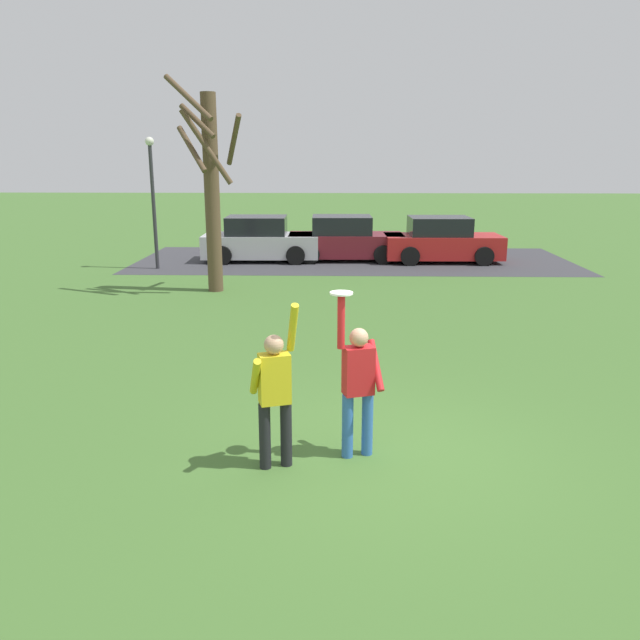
{
  "coord_description": "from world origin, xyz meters",
  "views": [
    {
      "loc": [
        -0.63,
        -7.28,
        3.62
      ],
      "look_at": [
        -0.87,
        0.97,
        1.48
      ],
      "focal_mm": 35.33,
      "sensor_mm": 36.0,
      "label": 1
    }
  ],
  "objects_px": {
    "parked_car_maroon": "(345,240)",
    "parked_car_red": "(442,241)",
    "person_catcher": "(358,381)",
    "lamppost_by_lot": "(153,190)",
    "frisbee_disc": "(341,293)",
    "parked_car_silver": "(260,241)",
    "person_defender": "(275,390)",
    "bare_tree_tall": "(211,185)"
  },
  "relations": [
    {
      "from": "parked_car_maroon",
      "to": "parked_car_red",
      "type": "bearing_deg",
      "value": -5.87
    },
    {
      "from": "person_catcher",
      "to": "parked_car_maroon",
      "type": "bearing_deg",
      "value": -107.84
    },
    {
      "from": "lamppost_by_lot",
      "to": "parked_car_red",
      "type": "bearing_deg",
      "value": 10.16
    },
    {
      "from": "frisbee_disc",
      "to": "lamppost_by_lot",
      "type": "xyz_separation_m",
      "value": [
        -6.09,
        13.58,
        0.49
      ]
    },
    {
      "from": "frisbee_disc",
      "to": "parked_car_silver",
      "type": "bearing_deg",
      "value": 100.47
    },
    {
      "from": "frisbee_disc",
      "to": "parked_car_silver",
      "type": "xyz_separation_m",
      "value": [
        -2.84,
        15.35,
        -1.37
      ]
    },
    {
      "from": "parked_car_maroon",
      "to": "parked_car_red",
      "type": "xyz_separation_m",
      "value": [
        3.45,
        -0.28,
        0.0
      ]
    },
    {
      "from": "person_defender",
      "to": "bare_tree_tall",
      "type": "height_order",
      "value": "bare_tree_tall"
    },
    {
      "from": "person_defender",
      "to": "parked_car_maroon",
      "type": "height_order",
      "value": "person_defender"
    },
    {
      "from": "person_defender",
      "to": "parked_car_maroon",
      "type": "bearing_deg",
      "value": 68.59
    },
    {
      "from": "person_defender",
      "to": "frisbee_disc",
      "type": "distance_m",
      "value": 1.38
    },
    {
      "from": "frisbee_disc",
      "to": "parked_car_maroon",
      "type": "distance_m",
      "value": 15.66
    },
    {
      "from": "person_catcher",
      "to": "parked_car_red",
      "type": "bearing_deg",
      "value": -120.58
    },
    {
      "from": "person_defender",
      "to": "bare_tree_tall",
      "type": "xyz_separation_m",
      "value": [
        -2.69,
        10.22,
        1.93
      ]
    },
    {
      "from": "frisbee_disc",
      "to": "parked_car_red",
      "type": "bearing_deg",
      "value": 76.58
    },
    {
      "from": "person_catcher",
      "to": "parked_car_red",
      "type": "xyz_separation_m",
      "value": [
        3.44,
        15.26,
        -0.25
      ]
    },
    {
      "from": "parked_car_silver",
      "to": "parked_car_maroon",
      "type": "relative_size",
      "value": 1.0
    },
    {
      "from": "person_defender",
      "to": "parked_car_red",
      "type": "height_order",
      "value": "person_defender"
    },
    {
      "from": "frisbee_disc",
      "to": "parked_car_red",
      "type": "distance_m",
      "value": 15.81
    },
    {
      "from": "person_catcher",
      "to": "frisbee_disc",
      "type": "distance_m",
      "value": 1.13
    },
    {
      "from": "parked_car_red",
      "to": "lamppost_by_lot",
      "type": "height_order",
      "value": "lamppost_by_lot"
    },
    {
      "from": "person_catcher",
      "to": "frisbee_disc",
      "type": "relative_size",
      "value": 7.61
    },
    {
      "from": "parked_car_maroon",
      "to": "parked_car_silver",
      "type": "bearing_deg",
      "value": -176.67
    },
    {
      "from": "person_catcher",
      "to": "frisbee_disc",
      "type": "xyz_separation_m",
      "value": [
        -0.21,
        -0.07,
        1.11
      ]
    },
    {
      "from": "person_defender",
      "to": "parked_car_red",
      "type": "xyz_separation_m",
      "value": [
        4.43,
        15.57,
        -0.25
      ]
    },
    {
      "from": "frisbee_disc",
      "to": "parked_car_maroon",
      "type": "xyz_separation_m",
      "value": [
        0.21,
        15.6,
        -1.37
      ]
    },
    {
      "from": "parked_car_silver",
      "to": "bare_tree_tall",
      "type": "bearing_deg",
      "value": -97.89
    },
    {
      "from": "parked_car_silver",
      "to": "lamppost_by_lot",
      "type": "xyz_separation_m",
      "value": [
        -3.26,
        -1.78,
        1.86
      ]
    },
    {
      "from": "parked_car_red",
      "to": "lamppost_by_lot",
      "type": "xyz_separation_m",
      "value": [
        -9.75,
        -1.75,
        1.86
      ]
    },
    {
      "from": "person_catcher",
      "to": "parked_car_maroon",
      "type": "xyz_separation_m",
      "value": [
        -0.01,
        15.53,
        -0.25
      ]
    },
    {
      "from": "person_defender",
      "to": "parked_car_silver",
      "type": "height_order",
      "value": "person_defender"
    },
    {
      "from": "frisbee_disc",
      "to": "parked_car_red",
      "type": "height_order",
      "value": "frisbee_disc"
    },
    {
      "from": "person_defender",
      "to": "lamppost_by_lot",
      "type": "xyz_separation_m",
      "value": [
        -5.32,
        13.83,
        1.6
      ]
    },
    {
      "from": "parked_car_red",
      "to": "lamppost_by_lot",
      "type": "distance_m",
      "value": 10.08
    },
    {
      "from": "parked_car_silver",
      "to": "lamppost_by_lot",
      "type": "relative_size",
      "value": 0.97
    },
    {
      "from": "person_catcher",
      "to": "bare_tree_tall",
      "type": "height_order",
      "value": "bare_tree_tall"
    },
    {
      "from": "frisbee_disc",
      "to": "person_defender",
      "type": "bearing_deg",
      "value": -162.13
    },
    {
      "from": "person_defender",
      "to": "parked_car_red",
      "type": "bearing_deg",
      "value": 56.25
    },
    {
      "from": "bare_tree_tall",
      "to": "person_catcher",
      "type": "bearing_deg",
      "value": -69.64
    },
    {
      "from": "parked_car_red",
      "to": "lamppost_by_lot",
      "type": "relative_size",
      "value": 0.97
    },
    {
      "from": "person_defender",
      "to": "bare_tree_tall",
      "type": "relative_size",
      "value": 0.36
    },
    {
      "from": "parked_car_maroon",
      "to": "parked_car_red",
      "type": "height_order",
      "value": "same"
    }
  ]
}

